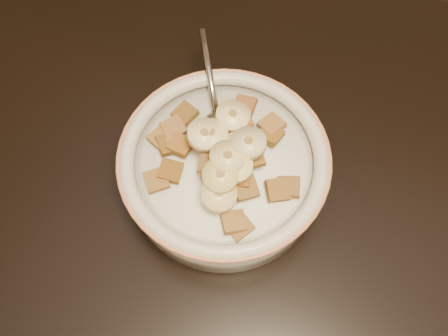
% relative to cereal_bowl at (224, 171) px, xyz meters
% --- Properties ---
extents(cereal_bowl, '(0.19, 0.19, 0.04)m').
position_rel_cereal_bowl_xyz_m(cereal_bowl, '(0.00, 0.00, 0.00)').
color(cereal_bowl, beige).
rests_on(cereal_bowl, table).
extents(milk, '(0.16, 0.16, 0.00)m').
position_rel_cereal_bowl_xyz_m(milk, '(0.00, 0.00, 0.02)').
color(milk, white).
rests_on(milk, cereal_bowl).
extents(spoon, '(0.05, 0.06, 0.01)m').
position_rel_cereal_bowl_xyz_m(spoon, '(-0.01, 0.03, 0.03)').
color(spoon, '#ABACAF').
rests_on(spoon, cereal_bowl).
extents(cereal_square_0, '(0.03, 0.03, 0.01)m').
position_rel_cereal_bowl_xyz_m(cereal_square_0, '(0.06, -0.02, 0.03)').
color(cereal_square_0, brown).
rests_on(cereal_square_0, milk).
extents(cereal_square_1, '(0.03, 0.03, 0.01)m').
position_rel_cereal_bowl_xyz_m(cereal_square_1, '(0.01, 0.01, 0.04)').
color(cereal_square_1, brown).
rests_on(cereal_square_1, milk).
extents(cereal_square_2, '(0.03, 0.03, 0.01)m').
position_rel_cereal_bowl_xyz_m(cereal_square_2, '(-0.01, 0.03, 0.04)').
color(cereal_square_2, brown).
rests_on(cereal_square_2, milk).
extents(cereal_square_3, '(0.02, 0.02, 0.01)m').
position_rel_cereal_bowl_xyz_m(cereal_square_3, '(-0.01, -0.02, 0.04)').
color(cereal_square_3, brown).
rests_on(cereal_square_3, milk).
extents(cereal_square_4, '(0.03, 0.03, 0.01)m').
position_rel_cereal_bowl_xyz_m(cereal_square_4, '(0.03, 0.03, 0.03)').
color(cereal_square_4, brown).
rests_on(cereal_square_4, milk).
extents(cereal_square_5, '(0.03, 0.03, 0.01)m').
position_rel_cereal_bowl_xyz_m(cereal_square_5, '(-0.06, 0.00, 0.03)').
color(cereal_square_5, brown).
rests_on(cereal_square_5, milk).
extents(cereal_square_6, '(0.02, 0.02, 0.01)m').
position_rel_cereal_bowl_xyz_m(cereal_square_6, '(-0.04, -0.00, 0.03)').
color(cereal_square_6, brown).
rests_on(cereal_square_6, milk).
extents(cereal_square_7, '(0.03, 0.03, 0.01)m').
position_rel_cereal_bowl_xyz_m(cereal_square_7, '(0.00, 0.04, 0.03)').
color(cereal_square_7, '#8A5B19').
rests_on(cereal_square_7, milk).
extents(cereal_square_8, '(0.02, 0.02, 0.01)m').
position_rel_cereal_bowl_xyz_m(cereal_square_8, '(0.06, -0.01, 0.03)').
color(cereal_square_8, brown).
rests_on(cereal_square_8, milk).
extents(cereal_square_9, '(0.03, 0.03, 0.01)m').
position_rel_cereal_bowl_xyz_m(cereal_square_9, '(-0.05, 0.01, 0.03)').
color(cereal_square_9, '#9D6336').
rests_on(cereal_square_9, milk).
extents(cereal_square_10, '(0.03, 0.03, 0.01)m').
position_rel_cereal_bowl_xyz_m(cereal_square_10, '(-0.00, -0.03, 0.04)').
color(cereal_square_10, olive).
rests_on(cereal_square_10, milk).
extents(cereal_square_11, '(0.03, 0.03, 0.01)m').
position_rel_cereal_bowl_xyz_m(cereal_square_11, '(-0.05, 0.03, 0.03)').
color(cereal_square_11, brown).
rests_on(cereal_square_11, milk).
extents(cereal_square_12, '(0.03, 0.03, 0.01)m').
position_rel_cereal_bowl_xyz_m(cereal_square_12, '(-0.05, -0.00, 0.03)').
color(cereal_square_12, brown).
rests_on(cereal_square_12, milk).
extents(cereal_square_13, '(0.02, 0.02, 0.01)m').
position_rel_cereal_bowl_xyz_m(cereal_square_13, '(0.02, -0.02, 0.04)').
color(cereal_square_13, brown).
rests_on(cereal_square_13, milk).
extents(cereal_square_14, '(0.03, 0.03, 0.01)m').
position_rel_cereal_bowl_xyz_m(cereal_square_14, '(0.03, -0.03, 0.04)').
color(cereal_square_14, brown).
rests_on(cereal_square_14, milk).
extents(cereal_square_15, '(0.03, 0.03, 0.01)m').
position_rel_cereal_bowl_xyz_m(cereal_square_15, '(0.03, 0.05, 0.03)').
color(cereal_square_15, '#945F2E').
rests_on(cereal_square_15, milk).
extents(cereal_square_16, '(0.02, 0.02, 0.01)m').
position_rel_cereal_bowl_xyz_m(cereal_square_16, '(-0.04, -0.03, 0.03)').
color(cereal_square_16, brown).
rests_on(cereal_square_16, milk).
extents(cereal_square_17, '(0.03, 0.03, 0.01)m').
position_rel_cereal_bowl_xyz_m(cereal_square_17, '(-0.05, -0.04, 0.03)').
color(cereal_square_17, brown).
rests_on(cereal_square_17, milk).
extents(cereal_square_18, '(0.03, 0.03, 0.01)m').
position_rel_cereal_bowl_xyz_m(cereal_square_18, '(0.03, -0.06, 0.03)').
color(cereal_square_18, '#946032').
rests_on(cereal_square_18, milk).
extents(cereal_square_19, '(0.02, 0.02, 0.01)m').
position_rel_cereal_bowl_xyz_m(cereal_square_19, '(0.00, 0.06, 0.03)').
color(cereal_square_19, brown).
rests_on(cereal_square_19, milk).
extents(cereal_square_20, '(0.03, 0.03, 0.01)m').
position_rel_cereal_bowl_xyz_m(cereal_square_20, '(0.03, -0.06, 0.03)').
color(cereal_square_20, '#956032').
rests_on(cereal_square_20, milk).
extents(cereal_square_21, '(0.03, 0.03, 0.01)m').
position_rel_cereal_bowl_xyz_m(cereal_square_21, '(0.03, 0.00, 0.04)').
color(cereal_square_21, '#8F611A').
rests_on(cereal_square_21, milk).
extents(cereal_square_22, '(0.03, 0.03, 0.01)m').
position_rel_cereal_bowl_xyz_m(cereal_square_22, '(-0.01, 0.01, 0.05)').
color(cereal_square_22, brown).
rests_on(cereal_square_22, milk).
extents(cereal_square_23, '(0.03, 0.03, 0.01)m').
position_rel_cereal_bowl_xyz_m(cereal_square_23, '(0.02, 0.01, 0.04)').
color(cereal_square_23, olive).
rests_on(cereal_square_23, milk).
extents(banana_slice_0, '(0.03, 0.03, 0.01)m').
position_rel_cereal_bowl_xyz_m(banana_slice_0, '(-0.01, 0.01, 0.05)').
color(banana_slice_0, '#D4BC78').
rests_on(banana_slice_0, milk).
extents(banana_slice_1, '(0.03, 0.03, 0.01)m').
position_rel_cereal_bowl_xyz_m(banana_slice_1, '(0.01, -0.01, 0.06)').
color(banana_slice_1, beige).
rests_on(banana_slice_1, milk).
extents(banana_slice_2, '(0.03, 0.03, 0.02)m').
position_rel_cereal_bowl_xyz_m(banana_slice_2, '(0.02, 0.01, 0.06)').
color(banana_slice_2, beige).
rests_on(banana_slice_2, milk).
extents(banana_slice_3, '(0.04, 0.04, 0.01)m').
position_rel_cereal_bowl_xyz_m(banana_slice_3, '(0.01, -0.02, 0.05)').
color(banana_slice_3, beige).
rests_on(banana_slice_3, milk).
extents(banana_slice_4, '(0.04, 0.04, 0.02)m').
position_rel_cereal_bowl_xyz_m(banana_slice_4, '(-0.02, 0.00, 0.06)').
color(banana_slice_4, '#D2BB74').
rests_on(banana_slice_4, milk).
extents(banana_slice_5, '(0.03, 0.03, 0.01)m').
position_rel_cereal_bowl_xyz_m(banana_slice_5, '(0.01, -0.03, 0.05)').
color(banana_slice_5, '#DCCC6B').
rests_on(banana_slice_5, milk).
extents(banana_slice_6, '(0.03, 0.03, 0.01)m').
position_rel_cereal_bowl_xyz_m(banana_slice_6, '(0.01, -0.00, 0.05)').
color(banana_slice_6, '#F1D882').
rests_on(banana_slice_6, milk).
extents(banana_slice_7, '(0.04, 0.04, 0.01)m').
position_rel_cereal_bowl_xyz_m(banana_slice_7, '(0.01, -0.04, 0.05)').
color(banana_slice_7, '#C9BE72').
rests_on(banana_slice_7, milk).
extents(banana_slice_8, '(0.04, 0.04, 0.02)m').
position_rel_cereal_bowl_xyz_m(banana_slice_8, '(-0.00, 0.03, 0.05)').
color(banana_slice_8, '#FADC99').
rests_on(banana_slice_8, milk).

